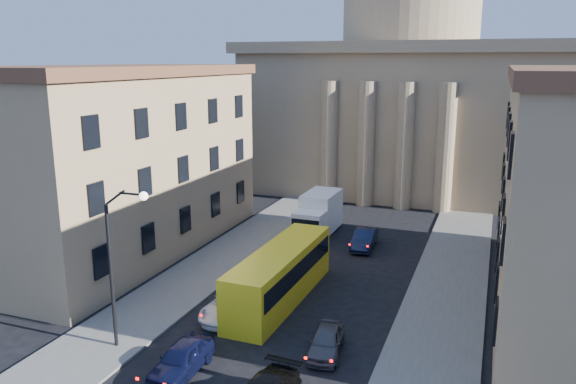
# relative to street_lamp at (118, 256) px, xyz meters

# --- Properties ---
(sidewalk_left) EXTENTS (5.00, 60.00, 0.15)m
(sidewalk_left) POSITION_rel_street_lamp_xyz_m (-1.53, 10.00, -5.21)
(sidewalk_left) COLOR #605C57
(sidewalk_left) RESTS_ON ground
(sidewalk_right) EXTENTS (5.00, 60.00, 0.15)m
(sidewalk_right) POSITION_rel_street_lamp_xyz_m (15.47, 10.00, -5.21)
(sidewalk_right) COLOR #605C57
(sidewalk_right) RESTS_ON ground
(church) EXTENTS (68.02, 28.76, 36.60)m
(church) POSITION_rel_street_lamp_xyz_m (6.97, 47.47, 6.59)
(church) COLOR #8E7B57
(church) RESTS_ON ground
(building_left) EXTENTS (11.60, 26.60, 14.70)m
(building_left) POSITION_rel_street_lamp_xyz_m (-10.03, 14.00, 2.14)
(building_left) COLOR tan
(building_left) RESTS_ON ground
(street_lamp) EXTENTS (2.62, 0.44, 8.83)m
(street_lamp) POSITION_rel_street_lamp_xyz_m (0.00, 0.00, 0.00)
(street_lamp) COLOR black
(street_lamp) RESTS_ON ground
(car_left_near) EXTENTS (1.90, 4.56, 1.55)m
(car_left_near) POSITION_rel_street_lamp_xyz_m (4.10, -0.95, -4.51)
(car_left_near) COLOR black
(car_left_near) RESTS_ON ground
(car_left_mid) EXTENTS (2.57, 5.56, 1.54)m
(car_left_mid) POSITION_rel_street_lamp_xyz_m (3.66, 5.76, -4.51)
(car_left_mid) COLOR white
(car_left_mid) RESTS_ON ground
(car_right_far) EXTENTS (2.17, 4.25, 1.38)m
(car_right_far) POSITION_rel_street_lamp_xyz_m (10.20, 3.39, -4.59)
(car_right_far) COLOR #494A4E
(car_right_far) RESTS_ON ground
(car_right_distant) EXTENTS (1.89, 4.76, 1.54)m
(car_right_distant) POSITION_rel_street_lamp_xyz_m (8.21, 20.84, -4.52)
(car_right_distant) COLOR black
(car_right_distant) RESTS_ON ground
(city_bus) EXTENTS (3.00, 12.02, 3.37)m
(city_bus) POSITION_rel_street_lamp_xyz_m (5.47, 8.93, -3.47)
(city_bus) COLOR yellow
(city_bus) RESTS_ON ground
(box_truck) EXTENTS (2.71, 6.66, 3.64)m
(box_truck) POSITION_rel_street_lamp_xyz_m (3.50, 23.06, -3.56)
(box_truck) COLOR white
(box_truck) RESTS_ON ground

